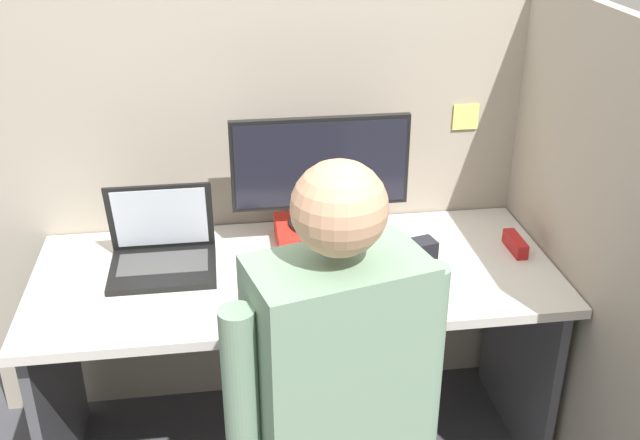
# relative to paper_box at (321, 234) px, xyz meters

# --- Properties ---
(cubicle_panel_back) EXTENTS (2.10, 0.05, 1.51)m
(cubicle_panel_back) POSITION_rel_paper_box_xyz_m (-0.10, 0.21, 0.01)
(cubicle_panel_back) COLOR gray
(cubicle_panel_back) RESTS_ON ground
(cubicle_panel_right) EXTENTS (0.04, 1.32, 1.51)m
(cubicle_panel_right) POSITION_rel_paper_box_xyz_m (0.72, -0.23, 0.01)
(cubicle_panel_right) COLOR gray
(cubicle_panel_right) RESTS_ON ground
(desk) EXTENTS (1.60, 0.68, 0.71)m
(desk) POSITION_rel_paper_box_xyz_m (-0.10, -0.16, -0.20)
(desk) COLOR beige
(desk) RESTS_ON ground
(paper_box) EXTENTS (0.29, 0.22, 0.07)m
(paper_box) POSITION_rel_paper_box_xyz_m (0.00, 0.00, 0.00)
(paper_box) COLOR red
(paper_box) RESTS_ON desk
(monitor) EXTENTS (0.56, 0.21, 0.36)m
(monitor) POSITION_rel_paper_box_xyz_m (0.00, 0.00, 0.22)
(monitor) COLOR black
(monitor) RESTS_ON paper_box
(laptop) EXTENTS (0.32, 0.26, 0.26)m
(laptop) POSITION_rel_paper_box_xyz_m (-0.50, -0.09, 0.01)
(laptop) COLOR black
(laptop) RESTS_ON desk
(mouse) EXTENTS (0.08, 0.05, 0.03)m
(mouse) POSITION_rel_paper_box_xyz_m (-0.21, -0.29, -0.02)
(mouse) COLOR black
(mouse) RESTS_ON desk
(stapler) EXTENTS (0.04, 0.13, 0.05)m
(stapler) POSITION_rel_paper_box_xyz_m (0.61, -0.13, -0.01)
(stapler) COLOR #A31919
(stapler) RESTS_ON desk
(carrot_toy) EXTENTS (0.04, 0.14, 0.04)m
(carrot_toy) POSITION_rel_paper_box_xyz_m (-0.02, -0.33, -0.02)
(carrot_toy) COLOR orange
(carrot_toy) RESTS_ON desk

